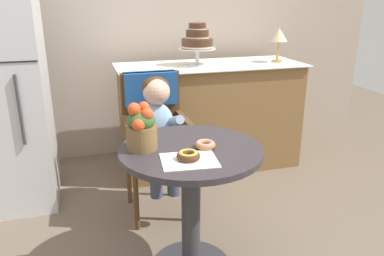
# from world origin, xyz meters

# --- Properties ---
(back_wall) EXTENTS (4.80, 0.10, 2.70)m
(back_wall) POSITION_xyz_m (0.00, 1.85, 1.35)
(back_wall) COLOR #B2A393
(back_wall) RESTS_ON ground
(cafe_table) EXTENTS (0.72, 0.72, 0.72)m
(cafe_table) POSITION_xyz_m (0.00, 0.00, 0.51)
(cafe_table) COLOR #332D33
(cafe_table) RESTS_ON ground
(wicker_chair) EXTENTS (0.42, 0.45, 0.95)m
(wicker_chair) POSITION_xyz_m (-0.05, 0.73, 0.64)
(wicker_chair) COLOR brown
(wicker_chair) RESTS_ON ground
(seated_child) EXTENTS (0.27, 0.32, 0.73)m
(seated_child) POSITION_xyz_m (-0.05, 0.58, 0.68)
(seated_child) COLOR #8CADCC
(seated_child) RESTS_ON ground
(paper_napkin) EXTENTS (0.28, 0.23, 0.00)m
(paper_napkin) POSITION_xyz_m (-0.05, -0.15, 0.72)
(paper_napkin) COLOR white
(paper_napkin) RESTS_ON cafe_table
(donut_front) EXTENTS (0.10, 0.10, 0.03)m
(donut_front) POSITION_xyz_m (0.07, -0.02, 0.74)
(donut_front) COLOR #AD7542
(donut_front) RESTS_ON cafe_table
(donut_mid) EXTENTS (0.11, 0.11, 0.04)m
(donut_mid) POSITION_xyz_m (-0.05, -0.14, 0.74)
(donut_mid) COLOR #4C2D19
(donut_mid) RESTS_ON cafe_table
(flower_vase) EXTENTS (0.15, 0.16, 0.24)m
(flower_vase) POSITION_xyz_m (-0.23, 0.05, 0.84)
(flower_vase) COLOR brown
(flower_vase) RESTS_ON cafe_table
(display_counter) EXTENTS (1.56, 0.62, 0.90)m
(display_counter) POSITION_xyz_m (0.55, 1.30, 0.45)
(display_counter) COLOR olive
(display_counter) RESTS_ON ground
(tiered_cake_stand) EXTENTS (0.30, 0.30, 0.34)m
(tiered_cake_stand) POSITION_xyz_m (0.43, 1.30, 1.10)
(tiered_cake_stand) COLOR silver
(tiered_cake_stand) RESTS_ON display_counter
(table_lamp) EXTENTS (0.15, 0.15, 0.28)m
(table_lamp) POSITION_xyz_m (1.14, 1.26, 1.12)
(table_lamp) COLOR #B28C47
(table_lamp) RESTS_ON display_counter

